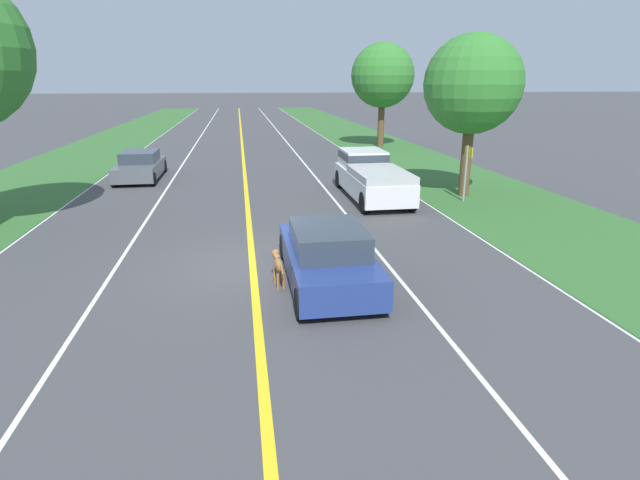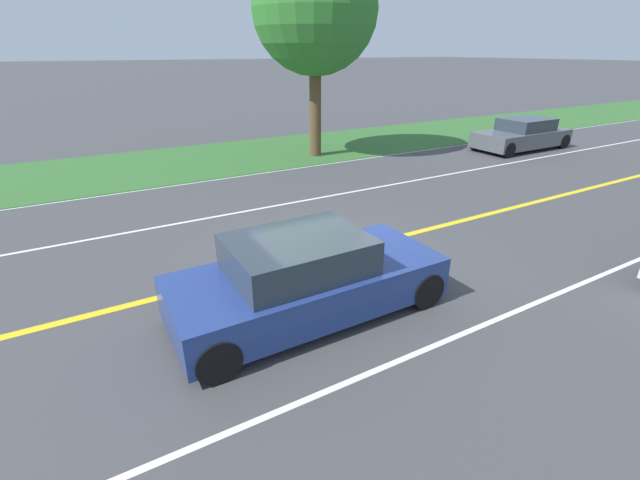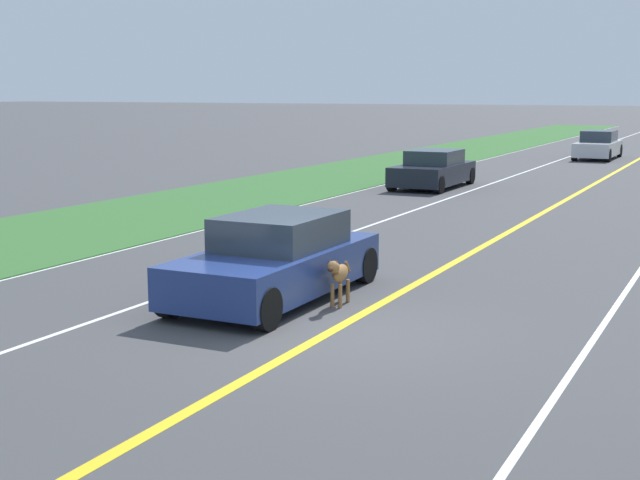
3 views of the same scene
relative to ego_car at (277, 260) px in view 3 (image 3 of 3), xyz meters
The scene contains 8 objects.
ground_plane 2.30m from the ego_car, 141.78° to the left, with size 400.00×400.00×0.00m, color #424244.
centre_divider_line 2.30m from the ego_car, 141.78° to the left, with size 0.18×160.00×0.01m, color yellow.
lane_dash_same_dir 2.33m from the ego_car, 37.66° to the left, with size 0.10×160.00×0.01m, color white.
lane_dash_oncoming 5.45m from the ego_car, 165.39° to the left, with size 0.10×160.00×0.01m, color white.
ego_car is the anchor object (origin of this frame).
dog 1.17m from the ego_car, behind, with size 0.28×1.04×0.81m.
car_trailing_near 18.01m from the ego_car, 79.35° to the right, with size 1.94×4.39×1.34m.
car_trailing_mid 34.34m from the ego_car, 89.67° to the right, with size 1.83×4.71×1.43m.
Camera 3 is at (-5.37, 11.48, 3.47)m, focal length 50.00 mm.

